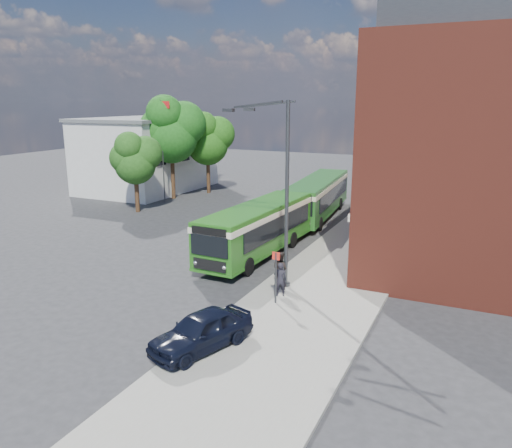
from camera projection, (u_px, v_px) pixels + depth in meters
The scene contains 16 objects.
ground at pixel (214, 262), 28.42m from camera, with size 120.00×120.00×0.00m, color #2A2A2C.
pavement at pixel (368, 241), 32.55m from camera, with size 6.00×48.00×0.15m, color gray.
kerb_line at pixel (323, 236), 33.82m from camera, with size 0.12×48.00×0.01m, color beige.
brick_office at pixel (498, 133), 31.52m from camera, with size 12.10×26.00×14.20m.
white_building at pixel (147, 154), 50.76m from camera, with size 9.40×13.40×7.30m.
flagpole at pixel (163, 148), 43.77m from camera, with size 0.95×0.10×9.00m.
street_lamp at pixel (280, 192), 23.51m from camera, with size 2.96×2.38×9.00m.
bus_stop_sign at pixel (276, 274), 22.06m from camera, with size 0.35×0.08×2.52m.
bus_front at pixel (258, 226), 29.28m from camera, with size 3.03×10.72×3.02m.
bus_rear at pixel (318, 194), 39.08m from camera, with size 3.63×12.46×3.02m.
parked_car at pixel (201, 331), 18.11m from camera, with size 1.66×4.13×1.41m, color black.
pedestrian_a at pixel (280, 279), 23.00m from camera, with size 0.59×0.39×1.61m, color black.
pedestrian_b at pixel (280, 269), 24.32m from camera, with size 0.82×0.64×1.70m, color black.
tree_left at pixel (135, 158), 40.14m from camera, with size 3.91×3.72×6.60m.
tree_mid at pixel (171, 129), 45.32m from camera, with size 5.62×5.34×9.49m.
tree_right at pixel (208, 138), 48.31m from camera, with size 4.71×4.48×7.95m.
Camera 1 is at (13.65, -23.47, 8.99)m, focal length 35.00 mm.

